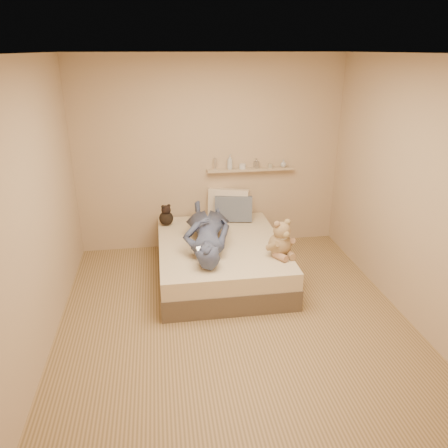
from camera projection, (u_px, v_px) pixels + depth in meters
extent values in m
plane|color=#A18053|center=(233.00, 317.00, 4.62)|extent=(3.80, 3.80, 0.00)
plane|color=silver|center=(236.00, 53.00, 3.65)|extent=(3.80, 3.80, 0.00)
plane|color=tan|center=(210.00, 155.00, 5.87)|extent=(3.60, 0.00, 3.60)
plane|color=tan|center=(294.00, 311.00, 2.39)|extent=(3.60, 0.00, 3.60)
plane|color=tan|center=(35.00, 210.00, 3.88)|extent=(0.00, 3.80, 3.80)
plane|color=tan|center=(411.00, 192.00, 4.38)|extent=(0.00, 3.80, 3.80)
cube|color=brown|center=(221.00, 266.00, 5.42)|extent=(1.50, 1.90, 0.25)
cube|color=beige|center=(221.00, 250.00, 5.34)|extent=(1.48, 1.88, 0.20)
cube|color=silver|center=(205.00, 249.00, 4.72)|extent=(0.21, 0.13, 0.06)
cube|color=black|center=(206.00, 248.00, 4.71)|extent=(0.11, 0.07, 0.03)
sphere|color=#8C6D4D|center=(280.00, 244.00, 4.93)|extent=(0.26, 0.26, 0.26)
sphere|color=tan|center=(282.00, 230.00, 4.84)|extent=(0.20, 0.20, 0.20)
sphere|color=#997653|center=(277.00, 224.00, 4.78)|extent=(0.07, 0.07, 0.07)
sphere|color=tan|center=(287.00, 222.00, 4.84)|extent=(0.07, 0.07, 0.07)
sphere|color=#998054|center=(286.00, 235.00, 4.78)|extent=(0.08, 0.08, 0.08)
cylinder|color=#94774F|center=(273.00, 246.00, 4.84)|extent=(0.16, 0.18, 0.15)
cylinder|color=#976E50|center=(291.00, 242.00, 4.94)|extent=(0.07, 0.17, 0.15)
cylinder|color=#A77959|center=(280.00, 257.00, 4.84)|extent=(0.16, 0.19, 0.09)
cylinder|color=#93714E|center=(290.00, 254.00, 4.89)|extent=(0.10, 0.18, 0.09)
cylinder|color=beige|center=(281.00, 237.00, 4.87)|extent=(0.17, 0.17, 0.02)
sphere|color=black|center=(166.00, 218.00, 5.79)|extent=(0.19, 0.19, 0.19)
sphere|color=black|center=(166.00, 210.00, 5.74)|extent=(0.13, 0.13, 0.13)
sphere|color=black|center=(163.00, 207.00, 5.70)|extent=(0.05, 0.05, 0.05)
sphere|color=black|center=(169.00, 206.00, 5.74)|extent=(0.05, 0.05, 0.05)
cube|color=beige|center=(229.00, 203.00, 6.02)|extent=(0.59, 0.39, 0.42)
cube|color=slate|center=(233.00, 209.00, 5.91)|extent=(0.53, 0.28, 0.36)
imported|color=#414C67|center=(207.00, 230.00, 5.19)|extent=(0.73, 1.58, 0.36)
cube|color=tan|center=(251.00, 169.00, 5.97)|extent=(1.20, 0.12, 0.03)
cylinder|color=white|center=(215.00, 164.00, 5.86)|extent=(0.04, 0.04, 0.17)
imported|color=silver|center=(230.00, 162.00, 5.89)|extent=(0.11, 0.11, 0.20)
cylinder|color=silver|center=(242.00, 166.00, 5.94)|extent=(0.09, 0.09, 0.06)
imported|color=#B8B8BD|center=(256.00, 163.00, 5.95)|extent=(0.08, 0.08, 0.13)
cylinder|color=#B5B19B|center=(270.00, 166.00, 5.99)|extent=(0.06, 0.06, 0.05)
imported|color=#B5B8BF|center=(283.00, 163.00, 6.01)|extent=(0.11, 0.11, 0.10)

